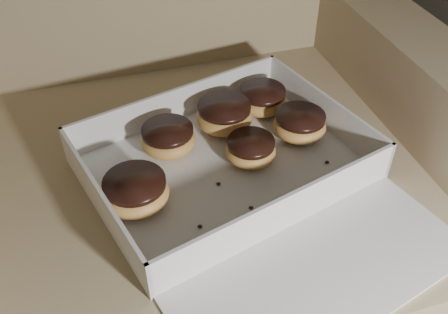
% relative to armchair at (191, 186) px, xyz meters
% --- Properties ---
extents(armchair, '(0.98, 0.83, 1.02)m').
position_rel_armchair_xyz_m(armchair, '(0.00, 0.00, 0.00)').
color(armchair, '#927A5D').
rests_on(armchair, floor).
extents(bakery_box, '(0.55, 0.61, 0.07)m').
position_rel_armchair_xyz_m(bakery_box, '(0.05, -0.16, 0.15)').
color(bakery_box, silver).
rests_on(bakery_box, armchair).
extents(donut_a, '(0.10, 0.10, 0.05)m').
position_rel_armchair_xyz_m(donut_a, '(0.07, -0.01, 0.17)').
color(donut_a, '#C98946').
rests_on(donut_a, bakery_box).
extents(donut_b, '(0.10, 0.10, 0.05)m').
position_rel_armchair_xyz_m(donut_b, '(-0.12, -0.16, 0.17)').
color(donut_b, '#C98946').
rests_on(donut_b, bakery_box).
extents(donut_c, '(0.09, 0.09, 0.04)m').
position_rel_armchair_xyz_m(donut_c, '(0.08, -0.11, 0.17)').
color(donut_c, '#C98946').
rests_on(donut_c, bakery_box).
extents(donut_d, '(0.09, 0.09, 0.05)m').
position_rel_armchair_xyz_m(donut_d, '(0.19, -0.08, 0.17)').
color(donut_d, '#C98946').
rests_on(donut_d, bakery_box).
extents(donut_e, '(0.09, 0.09, 0.05)m').
position_rel_armchair_xyz_m(donut_e, '(0.15, 0.02, 0.17)').
color(donut_e, '#C98946').
rests_on(donut_e, bakery_box).
extents(donut_f, '(0.09, 0.09, 0.05)m').
position_rel_armchair_xyz_m(donut_f, '(-0.04, -0.05, 0.17)').
color(donut_f, '#C98946').
rests_on(donut_f, bakery_box).
extents(crumb_a, '(0.01, 0.01, 0.00)m').
position_rel_armchair_xyz_m(crumb_a, '(-0.04, -0.23, 0.15)').
color(crumb_a, black).
rests_on(crumb_a, bakery_box).
extents(crumb_b, '(0.01, 0.01, 0.00)m').
position_rel_armchair_xyz_m(crumb_b, '(0.01, -0.16, 0.15)').
color(crumb_b, black).
rests_on(crumb_b, bakery_box).
extents(crumb_c, '(0.01, 0.01, 0.00)m').
position_rel_armchair_xyz_m(crumb_c, '(0.05, -0.22, 0.15)').
color(crumb_c, black).
rests_on(crumb_c, bakery_box).
extents(crumb_d, '(0.01, 0.01, 0.00)m').
position_rel_armchair_xyz_m(crumb_d, '(0.20, -0.16, 0.15)').
color(crumb_d, black).
rests_on(crumb_d, bakery_box).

